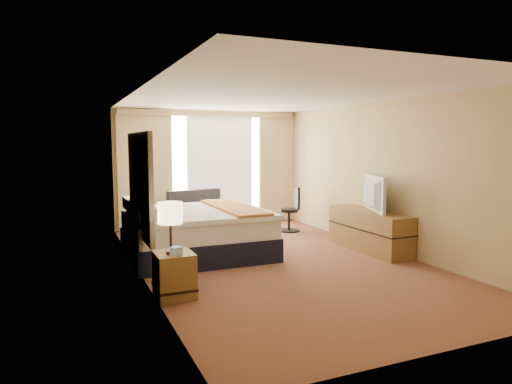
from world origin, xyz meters
name	(u,v)px	position (x,y,z in m)	size (l,w,h in m)	color
floor	(275,261)	(0.00, 0.00, 0.00)	(4.20, 7.00, 0.02)	#5A1B19
ceiling	(275,96)	(0.00, 0.00, 2.60)	(4.20, 7.00, 0.02)	white
wall_back	(209,168)	(0.00, 3.50, 1.30)	(4.20, 0.02, 2.60)	tan
wall_front	(448,210)	(0.00, -3.50, 1.30)	(4.20, 0.02, 2.60)	tan
wall_left	(139,185)	(-2.10, 0.00, 1.30)	(0.02, 7.00, 2.60)	tan
wall_right	(383,176)	(2.10, 0.00, 1.30)	(0.02, 7.00, 2.60)	tan
headboard	(140,185)	(-2.06, 0.20, 1.28)	(0.06, 1.85, 1.50)	black
nightstand_left	(174,274)	(-1.87, -1.05, 0.28)	(0.45, 0.52, 0.55)	olive
nightstand_right	(141,236)	(-1.87, 1.45, 0.28)	(0.45, 0.52, 0.55)	olive
media_dresser	(369,231)	(1.83, 0.00, 0.35)	(0.50, 1.80, 0.70)	olive
window	(220,167)	(0.25, 3.47, 1.32)	(2.30, 0.02, 2.30)	white
curtains	(210,164)	(0.00, 3.39, 1.41)	(4.12, 0.19, 2.56)	#C7B28C
bed	(196,232)	(-1.06, 0.85, 0.40)	(2.25, 2.06, 1.09)	black
loveseat	(200,217)	(-0.36, 3.04, 0.28)	(1.47, 0.98, 0.85)	maroon
floor_lamp	(141,180)	(-1.68, 2.52, 1.17)	(0.21, 0.21, 1.65)	black
desk_chair	(291,212)	(1.39, 2.09, 0.42)	(0.46, 0.46, 0.95)	black
lamp_left	(170,214)	(-1.92, -1.11, 1.04)	(0.30, 0.30, 0.63)	black
lamp_right	(138,193)	(-1.89, 1.52, 1.02)	(0.29, 0.29, 0.61)	black
tissue_box	(176,251)	(-1.87, -1.19, 0.60)	(0.11, 0.11, 0.10)	#9BBEEF
telephone	(148,217)	(-1.73, 1.52, 0.59)	(0.19, 0.15, 0.07)	black
television	(369,193)	(1.78, -0.03, 1.01)	(1.07, 0.14, 0.62)	black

